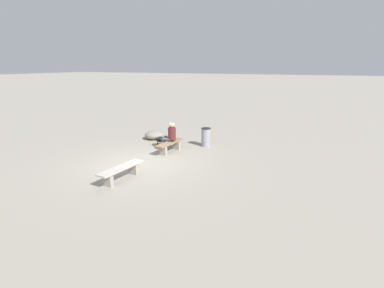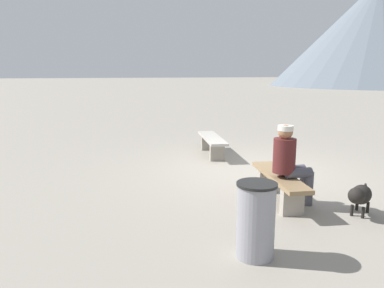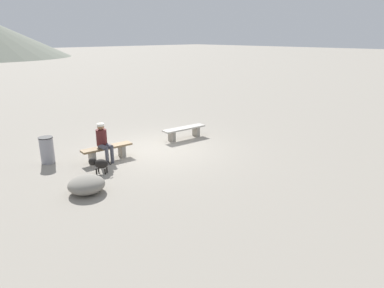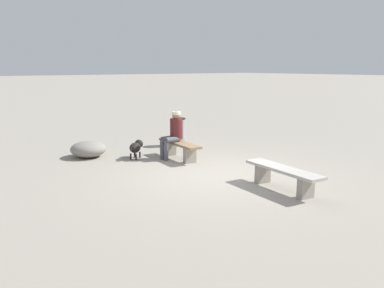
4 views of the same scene
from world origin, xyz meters
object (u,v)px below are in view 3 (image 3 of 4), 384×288
at_px(bench_right, 107,150).
at_px(dog, 99,163).
at_px(trash_bin, 47,150).
at_px(bench_left, 184,131).
at_px(seated_person, 103,140).
at_px(boulder, 86,185).

bearing_deg(bench_right, dog, 53.43).
height_order(bench_right, trash_bin, trash_bin).
xyz_separation_m(bench_left, trash_bin, (5.02, -1.02, 0.11)).
bearing_deg(dog, seated_person, -76.69).
height_order(bench_left, trash_bin, trash_bin).
bearing_deg(trash_bin, bench_left, 168.52).
bearing_deg(boulder, seated_person, -131.09).
relative_size(seated_person, dog, 2.19).
distance_m(bench_left, dog, 4.36).
xyz_separation_m(bench_right, trash_bin, (1.54, -1.07, 0.12)).
relative_size(bench_right, dog, 2.97).
bearing_deg(trash_bin, bench_right, 145.38).
xyz_separation_m(bench_left, boulder, (5.17, 1.88, -0.10)).
relative_size(dog, boulder, 0.61).
distance_m(trash_bin, boulder, 2.91).
relative_size(bench_left, dog, 3.25).
bearing_deg(seated_person, dog, 50.04).
relative_size(bench_right, seated_person, 1.36).
relative_size(bench_right, boulder, 1.80).
relative_size(bench_left, boulder, 1.97).
height_order(dog, trash_bin, trash_bin).
bearing_deg(boulder, trash_bin, -93.03).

